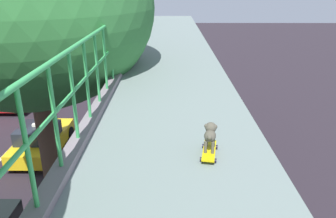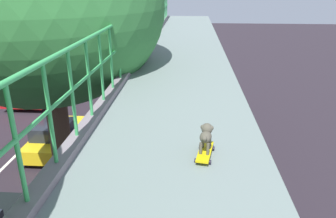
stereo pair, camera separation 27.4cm
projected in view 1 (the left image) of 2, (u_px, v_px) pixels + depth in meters
name	position (u px, v px, depth m)	size (l,w,h in m)	color
overpass_deck	(172.00, 209.00, 3.27)	(2.50, 36.05, 0.39)	slate
green_railing	(48.00, 167.00, 3.10)	(0.20, 34.25, 1.24)	slate
car_yellow_cab_fifth	(42.00, 140.00, 14.31)	(1.87, 3.87, 1.55)	gold
city_bus	(37.00, 60.00, 23.08)	(2.67, 11.77, 3.53)	#B21418
roadside_tree_mid	(30.00, 10.00, 7.55)	(5.87, 5.87, 8.99)	#483428
toy_skateboard	(209.00, 151.00, 3.88)	(0.26, 0.54, 0.08)	gold
small_dog	(210.00, 133.00, 3.83)	(0.18, 0.33, 0.31)	#4E4A3D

